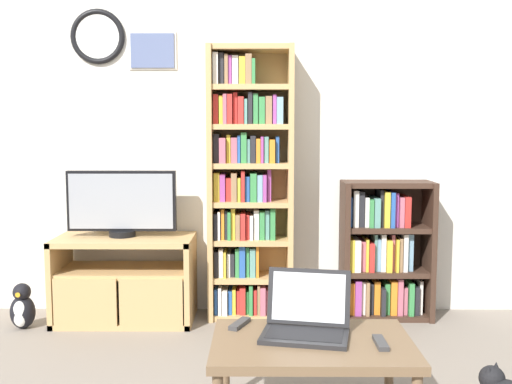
{
  "coord_description": "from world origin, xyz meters",
  "views": [
    {
      "loc": [
        0.15,
        -2.18,
        1.32
      ],
      "look_at": [
        0.13,
        1.14,
        0.96
      ],
      "focal_mm": 42.0,
      "sensor_mm": 36.0,
      "label": 1
    }
  ],
  "objects_px": {
    "bookshelf_tall": "(247,186)",
    "laptop": "(306,319)",
    "television": "(122,203)",
    "tv_stand": "(125,279)",
    "remote_far_from_laptop": "(240,324)",
    "bookshelf_short": "(382,253)",
    "remote_near_laptop": "(380,343)",
    "penguin_figurine": "(22,308)",
    "coffee_table": "(312,350)"
  },
  "relations": [
    {
      "from": "television",
      "to": "laptop",
      "type": "xyz_separation_m",
      "value": [
        1.15,
        -1.41,
        -0.35
      ]
    },
    {
      "from": "television",
      "to": "bookshelf_tall",
      "type": "bearing_deg",
      "value": 5.55
    },
    {
      "from": "tv_stand",
      "to": "coffee_table",
      "type": "bearing_deg",
      "value": -51.63
    },
    {
      "from": "television",
      "to": "remote_far_from_laptop",
      "type": "relative_size",
      "value": 4.48
    },
    {
      "from": "television",
      "to": "coffee_table",
      "type": "distance_m",
      "value": 1.95
    },
    {
      "from": "laptop",
      "to": "remote_near_laptop",
      "type": "bearing_deg",
      "value": -13.01
    },
    {
      "from": "tv_stand",
      "to": "bookshelf_tall",
      "type": "xyz_separation_m",
      "value": [
        0.83,
        0.13,
        0.62
      ]
    },
    {
      "from": "tv_stand",
      "to": "remote_far_from_laptop",
      "type": "bearing_deg",
      "value": -56.78
    },
    {
      "from": "bookshelf_tall",
      "to": "laptop",
      "type": "relative_size",
      "value": 4.33
    },
    {
      "from": "television",
      "to": "bookshelf_tall",
      "type": "xyz_separation_m",
      "value": [
        0.85,
        0.08,
        0.11
      ]
    },
    {
      "from": "laptop",
      "to": "tv_stand",
      "type": "bearing_deg",
      "value": 140.75
    },
    {
      "from": "tv_stand",
      "to": "laptop",
      "type": "distance_m",
      "value": 1.78
    },
    {
      "from": "tv_stand",
      "to": "coffee_table",
      "type": "xyz_separation_m",
      "value": [
        1.15,
        -1.45,
        0.06
      ]
    },
    {
      "from": "bookshelf_short",
      "to": "laptop",
      "type": "relative_size",
      "value": 2.21
    },
    {
      "from": "coffee_table",
      "to": "remote_far_from_laptop",
      "type": "relative_size",
      "value": 5.32
    },
    {
      "from": "laptop",
      "to": "coffee_table",
      "type": "bearing_deg",
      "value": -66.09
    },
    {
      "from": "remote_far_from_laptop",
      "to": "penguin_figurine",
      "type": "relative_size",
      "value": 0.54
    },
    {
      "from": "tv_stand",
      "to": "penguin_figurine",
      "type": "height_order",
      "value": "tv_stand"
    },
    {
      "from": "laptop",
      "to": "penguin_figurine",
      "type": "distance_m",
      "value": 2.17
    },
    {
      "from": "laptop",
      "to": "penguin_figurine",
      "type": "height_order",
      "value": "laptop"
    },
    {
      "from": "bookshelf_tall",
      "to": "penguin_figurine",
      "type": "bearing_deg",
      "value": -168.94
    },
    {
      "from": "bookshelf_tall",
      "to": "laptop",
      "type": "distance_m",
      "value": 1.59
    },
    {
      "from": "bookshelf_tall",
      "to": "remote_near_laptop",
      "type": "xyz_separation_m",
      "value": [
        0.6,
        -1.63,
        -0.51
      ]
    },
    {
      "from": "penguin_figurine",
      "to": "television",
      "type": "bearing_deg",
      "value": 18.25
    },
    {
      "from": "television",
      "to": "penguin_figurine",
      "type": "bearing_deg",
      "value": -161.75
    },
    {
      "from": "tv_stand",
      "to": "remote_far_from_laptop",
      "type": "xyz_separation_m",
      "value": [
        0.83,
        -1.26,
        0.11
      ]
    },
    {
      "from": "coffee_table",
      "to": "remote_near_laptop",
      "type": "bearing_deg",
      "value": -10.67
    },
    {
      "from": "coffee_table",
      "to": "penguin_figurine",
      "type": "bearing_deg",
      "value": 144.32
    },
    {
      "from": "remote_far_from_laptop",
      "to": "penguin_figurine",
      "type": "bearing_deg",
      "value": -14.18
    },
    {
      "from": "laptop",
      "to": "bookshelf_short",
      "type": "bearing_deg",
      "value": 77.79
    },
    {
      "from": "bookshelf_short",
      "to": "remote_near_laptop",
      "type": "relative_size",
      "value": 5.95
    },
    {
      "from": "bookshelf_short",
      "to": "laptop",
      "type": "xyz_separation_m",
      "value": [
        -0.64,
        -1.49,
        0.01
      ]
    },
    {
      "from": "coffee_table",
      "to": "laptop",
      "type": "xyz_separation_m",
      "value": [
        -0.02,
        0.08,
        0.11
      ]
    },
    {
      "from": "television",
      "to": "remote_near_laptop",
      "type": "xyz_separation_m",
      "value": [
        1.46,
        -1.55,
        -0.4
      ]
    },
    {
      "from": "penguin_figurine",
      "to": "bookshelf_short",
      "type": "bearing_deg",
      "value": 6.73
    },
    {
      "from": "bookshelf_tall",
      "to": "remote_near_laptop",
      "type": "height_order",
      "value": "bookshelf_tall"
    },
    {
      "from": "television",
      "to": "bookshelf_tall",
      "type": "distance_m",
      "value": 0.86
    },
    {
      "from": "tv_stand",
      "to": "bookshelf_tall",
      "type": "distance_m",
      "value": 1.05
    },
    {
      "from": "television",
      "to": "bookshelf_short",
      "type": "relative_size",
      "value": 0.78
    },
    {
      "from": "coffee_table",
      "to": "bookshelf_tall",
      "type": "bearing_deg",
      "value": 101.33
    },
    {
      "from": "tv_stand",
      "to": "coffee_table",
      "type": "relative_size",
      "value": 1.06
    },
    {
      "from": "remote_near_laptop",
      "to": "remote_far_from_laptop",
      "type": "xyz_separation_m",
      "value": [
        -0.61,
        0.24,
        0.0
      ]
    },
    {
      "from": "bookshelf_tall",
      "to": "bookshelf_short",
      "type": "height_order",
      "value": "bookshelf_tall"
    },
    {
      "from": "bookshelf_tall",
      "to": "coffee_table",
      "type": "relative_size",
      "value": 2.13
    },
    {
      "from": "remote_far_from_laptop",
      "to": "television",
      "type": "bearing_deg",
      "value": -34.48
    },
    {
      "from": "remote_near_laptop",
      "to": "penguin_figurine",
      "type": "height_order",
      "value": "remote_near_laptop"
    },
    {
      "from": "remote_near_laptop",
      "to": "penguin_figurine",
      "type": "distance_m",
      "value": 2.49
    },
    {
      "from": "tv_stand",
      "to": "bookshelf_short",
      "type": "bearing_deg",
      "value": 3.92
    },
    {
      "from": "coffee_table",
      "to": "penguin_figurine",
      "type": "xyz_separation_m",
      "value": [
        -1.79,
        1.29,
        -0.21
      ]
    },
    {
      "from": "penguin_figurine",
      "to": "bookshelf_tall",
      "type": "bearing_deg",
      "value": 11.06
    }
  ]
}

